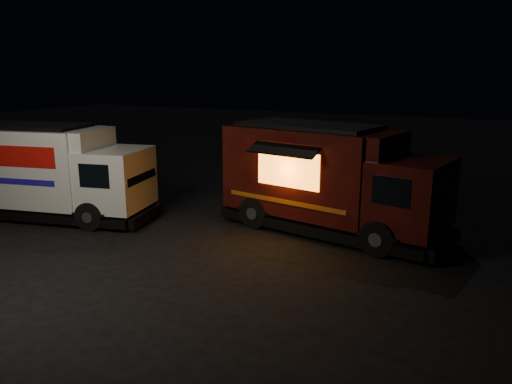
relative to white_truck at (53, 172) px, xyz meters
name	(u,v)px	position (x,y,z in m)	size (l,w,h in m)	color
ground	(177,253)	(5.16, -0.97, -1.41)	(80.00, 80.00, 0.00)	black
white_truck	(53,172)	(0.00, 0.00, 0.00)	(6.23, 2.13, 2.83)	silver
red_truck	(334,180)	(8.07, 2.35, 0.07)	(6.37, 2.34, 2.96)	#3D120B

